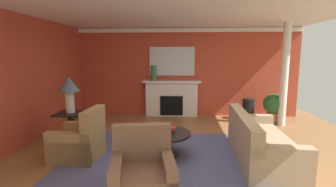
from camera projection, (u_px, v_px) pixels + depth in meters
ground_plane at (180, 152)px, 4.90m from camera, size 8.43×8.43×0.00m
wall_fireplace at (182, 72)px, 7.82m from camera, size 7.09×0.12×2.73m
wall_window at (23, 81)px, 5.21m from camera, size 0.12×6.82×2.73m
ceiling_panel at (181, 10)px, 4.78m from camera, size 7.09×6.82×0.06m
crown_moulding at (183, 30)px, 7.54m from camera, size 7.09×0.08×0.12m
area_rug at (165, 155)px, 4.75m from camera, size 3.64×2.69×0.01m
fireplace at (172, 99)px, 7.76m from camera, size 1.80×0.35×1.12m
mantel_mirror at (172, 61)px, 7.70m from camera, size 1.39×0.04×0.88m
sofa at (259, 144)px, 4.48m from camera, size 0.97×2.13×0.85m
armchair_near_window at (80, 142)px, 4.56m from camera, size 0.82×0.82×0.95m
armchair_facing_fireplace at (143, 178)px, 3.25m from camera, size 0.94×0.94×0.95m
coffee_table at (164, 138)px, 4.70m from camera, size 1.00×1.00×0.45m
side_table at (71, 126)px, 5.26m from camera, size 0.56×0.56×0.70m
table_lamp at (69, 88)px, 5.13m from camera, size 0.44×0.44×0.75m
vase_tall_corner at (248, 109)px, 7.34m from camera, size 0.35×0.35×0.63m
vase_mantel_left at (154, 73)px, 7.62m from camera, size 0.16×0.16×0.47m
book_red_cover at (157, 131)px, 4.70m from camera, size 0.28×0.21×0.04m
book_art_folio at (170, 129)px, 4.69m from camera, size 0.25×0.18×0.06m
potted_plant at (273, 106)px, 6.95m from camera, size 0.56×0.56×0.83m
column_white at (284, 75)px, 6.58m from camera, size 0.20×0.20×2.73m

